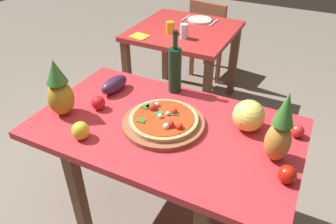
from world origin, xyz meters
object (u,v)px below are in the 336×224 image
Objects in this scene: wine_bottle at (175,69)px; fork_utensil at (186,18)px; dining_chair at (211,35)px; tomato_near_board at (297,131)px; tomato_by_bottle at (98,103)px; napkin_folded at (140,36)px; background_table at (184,42)px; dinner_plate at (200,20)px; pizza at (164,119)px; pineapple_right at (280,131)px; display_table at (165,140)px; drinking_glass_juice at (170,27)px; knife_utensil at (214,23)px; tomato_at_corner at (287,174)px; eggplant at (114,84)px; drinking_glass_water at (184,31)px; pineapple_left at (59,91)px; pizza_board at (164,123)px; melon at (249,116)px; bell_pepper at (81,131)px.

wine_bottle is 1.32m from fork_utensil.
tomato_near_board is at bearing 129.42° from dining_chair.
napkin_folded is at bearing 108.42° from tomato_by_bottle.
dinner_plate is (0.04, 0.25, 0.13)m from background_table.
pineapple_right is (0.56, -0.00, 0.12)m from pizza.
dining_chair reaches higher than background_table.
display_table is at bearing 111.08° from dining_chair.
drinking_glass_juice reaches higher than knife_utensil.
tomato_at_corner is 1.91m from knife_utensil.
knife_utensil is (0.13, 1.39, -0.04)m from eggplant.
drinking_glass_water is 0.45m from dinner_plate.
eggplant is (-0.43, 0.17, 0.14)m from display_table.
dining_chair is 2.68× the size of pineapple_left.
drinking_glass_juice is 0.41m from dinner_plate.
pizza_board reaches higher than knife_utensil.
dining_chair is 0.51m from fork_utensil.
knife_utensil is (0.28, 0.00, 0.00)m from fork_utensil.
dining_chair reaches higher than dinner_plate.
dinner_plate reaches higher than fork_utensil.
pineapple_left is at bearing -85.42° from fork_utensil.
knife_utensil is at bearing 118.61° from tomato_at_corner.
pizza is at bearing -66.55° from fork_utensil.
tomato_by_bottle is at bearing -90.33° from knife_utensil.
pineapple_right is at bearing 121.19° from tomato_at_corner.
tomato_near_board is at bearing -45.26° from background_table.
napkin_folded is (-0.19, -0.18, -0.05)m from drinking_glass_juice.
display_table is 6.20× the size of dinner_plate.
knife_utensil is at bearing 119.36° from dining_chair.
pizza_board is at bearing 169.28° from tomato_at_corner.
tomato_at_corner is at bearing 125.36° from dining_chair.
wine_bottle reaches higher than drinking_glass_juice.
drinking_glass_juice is (-1.16, 0.96, 0.02)m from tomato_near_board.
drinking_glass_juice is at bearing 114.99° from display_table.
melon is at bearing -50.85° from drinking_glass_water.
background_table is 11.27× the size of tomato_by_bottle.
display_table is 8.55× the size of melon.
bell_pepper reaches higher than background_table.
dinner_plate is (-0.01, 1.39, -0.04)m from eggplant.
knife_utensil is 0.73m from napkin_folded.
pizza_board is 0.66m from tomato_near_board.
knife_utensil is (-0.68, 1.40, -0.08)m from melon.
tomato_by_bottle is at bearing -166.46° from melon.
eggplant is (-0.42, 0.17, 0.00)m from pizza.
pizza is 1.18m from drinking_glass_water.
background_table is 2.46× the size of pineapple_right.
tomato_at_corner is at bearing 1.26° from pineapple_left.
tomato_at_corner is (0.62, -0.12, 0.13)m from display_table.
pizza_board is 1.33× the size of pineapple_left.
fork_utensil is at bearing 111.91° from drinking_glass_water.
fork_utensil is (-0.12, -0.41, 0.29)m from dining_chair.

